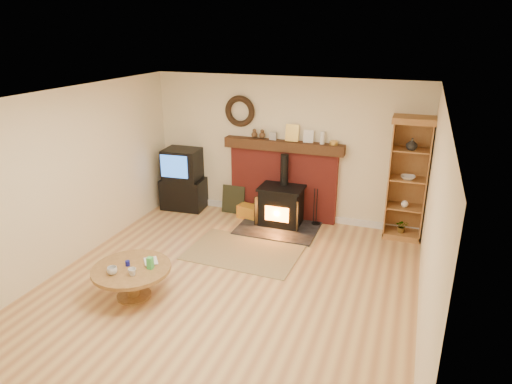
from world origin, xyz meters
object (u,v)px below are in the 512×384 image
at_px(wood_stove, 281,207).
at_px(coffee_table, 132,273).
at_px(curio_cabinet, 408,179).
at_px(tv_unit, 183,180).

xyz_separation_m(wood_stove, coffee_table, (-1.16, -2.89, 0.00)).
height_order(curio_cabinet, coffee_table, curio_cabinet).
height_order(tv_unit, curio_cabinet, curio_cabinet).
relative_size(wood_stove, tv_unit, 1.17).
bearing_deg(wood_stove, tv_unit, 174.58).
relative_size(tv_unit, coffee_table, 1.16).
relative_size(wood_stove, curio_cabinet, 0.68).
distance_m(tv_unit, coffee_table, 3.22).
height_order(wood_stove, curio_cabinet, curio_cabinet).
distance_m(curio_cabinet, coffee_table, 4.59).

